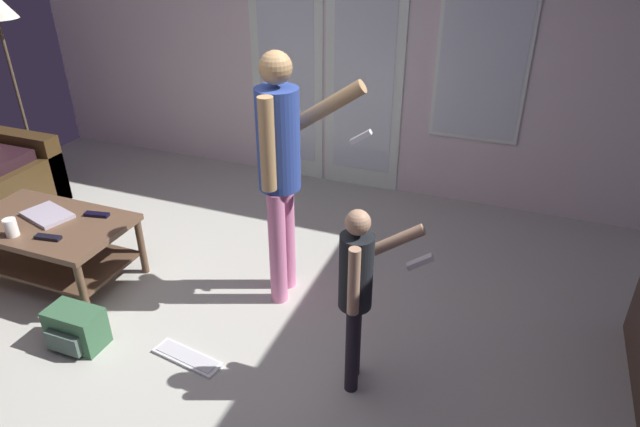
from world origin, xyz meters
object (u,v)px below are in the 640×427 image
Objects in this scene: person_child at (358,286)px; laptop_closed at (47,215)px; loose_keyboard at (187,357)px; cup_by_laptop at (11,227)px; dvd_remote_slim at (48,237)px; coffee_table at (50,238)px; backpack at (76,328)px; tv_remote_black at (97,214)px; person_adult at (281,160)px.

person_child is 2.30m from laptop_closed.
person_child is 1.17m from loose_keyboard.
dvd_remote_slim is (0.24, 0.05, -0.05)m from cup_by_laptop.
backpack is at bearing -39.02° from coffee_table.
backpack is 0.70m from loose_keyboard.
laptop_closed is at bearing -168.40° from tv_remote_black.
coffee_table is 2.39× the size of loose_keyboard.
loose_keyboard is at bearing -108.68° from person_adult.
person_adult is 1.79m from cup_by_laptop.
person_adult is at bearing 71.32° from loose_keyboard.
laptop_closed is at bearing 124.61° from coffee_table.
laptop_closed is at bearing -166.62° from person_adult.
cup_by_laptop is 0.52m from tv_remote_black.
tv_remote_black is 1.00× the size of dvd_remote_slim.
loose_keyboard is at bearing -39.39° from tv_remote_black.
coffee_table is at bearing 175.62° from person_child.
person_adult is 4.98× the size of backpack.
laptop_closed is at bearing 86.61° from cup_by_laptop.
person_adult reaches higher than loose_keyboard.
person_adult reaches higher than tv_remote_black.
tv_remote_black is (-1.97, 0.36, -0.17)m from person_child.
person_adult is at bearing 0.05° from tv_remote_black.
dvd_remote_slim is (-0.08, -0.35, 0.00)m from tv_remote_black.
tv_remote_black is at bearing 169.73° from person_child.
cup_by_laptop is at bearing -157.92° from person_adult.
coffee_table is 0.67× the size of person_adult.
loose_keyboard is at bearing -168.74° from person_child.
laptop_closed is at bearing 162.35° from loose_keyboard.
person_adult is 4.91× the size of laptop_closed.
person_child is (0.69, -0.61, -0.33)m from person_adult.
cup_by_laptop reaches higher than laptop_closed.
loose_keyboard is (-0.96, -0.19, -0.64)m from person_child.
person_child is at bearing -21.27° from tv_remote_black.
coffee_table is 6.38× the size of dvd_remote_slim.
dvd_remote_slim is (0.19, -0.17, 0.14)m from coffee_table.
person_adult reaches higher than coffee_table.
coffee_table is at bearing 128.96° from dvd_remote_slim.
person_adult is 13.78× the size of cup_by_laptop.
person_adult is 9.59× the size of tv_remote_black.
person_child is 3.29× the size of backpack.
person_child reaches higher than coffee_table.
backpack is at bearing -22.54° from cup_by_laptop.
cup_by_laptop is 0.70× the size of dvd_remote_slim.
person_child is at bearing 11.26° from loose_keyboard.
person_child is at bearing 11.00° from backpack.
dvd_remote_slim is at bearing 11.24° from cup_by_laptop.
person_child reaches higher than backpack.
person_adult is at bearing 15.73° from coffee_table.
loose_keyboard is at bearing -19.21° from dvd_remote_slim.
tv_remote_black and dvd_remote_slim have the same top height.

